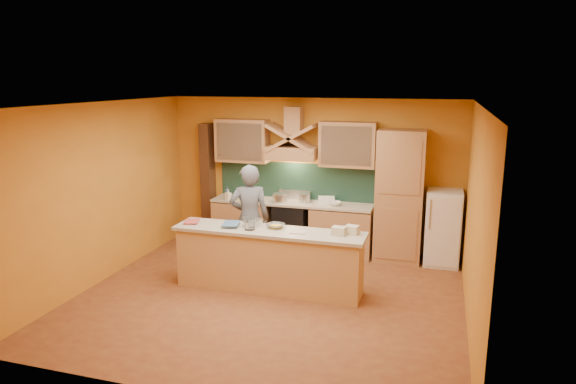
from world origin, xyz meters
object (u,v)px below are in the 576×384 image
(kitchen_scale, at_px, (258,223))
(mixing_bowl, at_px, (275,226))
(stove, at_px, (292,226))
(fridge, at_px, (443,228))
(person, at_px, (250,218))

(kitchen_scale, distance_m, mixing_bowl, 0.29)
(stove, xyz_separation_m, fridge, (2.70, 0.00, 0.20))
(kitchen_scale, bearing_deg, person, 119.36)
(fridge, xyz_separation_m, kitchen_scale, (-2.71, -1.78, 0.35))
(person, bearing_deg, stove, -129.44)
(stove, relative_size, person, 0.50)
(kitchen_scale, bearing_deg, fridge, 30.83)
(mixing_bowl, bearing_deg, stove, 98.62)
(person, relative_size, mixing_bowl, 6.81)
(stove, height_order, kitchen_scale, kitchen_scale)
(fridge, bearing_deg, person, -158.44)
(stove, bearing_deg, person, -106.84)
(kitchen_scale, xyz_separation_m, mixing_bowl, (0.28, -0.00, -0.02))
(stove, xyz_separation_m, person, (-0.37, -1.21, 0.44))
(person, bearing_deg, kitchen_scale, 99.19)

